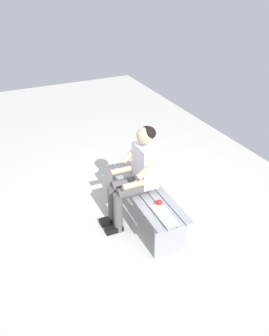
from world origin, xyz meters
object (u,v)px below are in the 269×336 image
object	(u,v)px
bench_near	(146,198)
book_open	(164,216)
apple	(159,203)
person_seated	(136,173)

from	to	relation	value
bench_near	book_open	distance (m)	0.57
bench_near	apple	world-z (taller)	apple
bench_near	person_seated	world-z (taller)	person_seated
bench_near	apple	size ratio (longest dim) A/B	21.26
person_seated	bench_near	bearing A→B (deg)	-120.02
book_open	person_seated	bearing A→B (deg)	6.65
bench_near	book_open	world-z (taller)	book_open
person_seated	book_open	world-z (taller)	person_seated
apple	bench_near	bearing A→B (deg)	0.13
apple	book_open	bearing A→B (deg)	166.47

